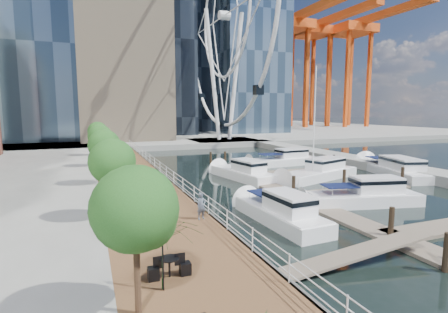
% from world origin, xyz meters
% --- Properties ---
extents(ground, '(520.00, 520.00, 0.00)m').
position_xyz_m(ground, '(0.00, 0.00, 0.00)').
color(ground, black).
rests_on(ground, ground).
extents(boardwalk, '(6.00, 60.00, 1.00)m').
position_xyz_m(boardwalk, '(-9.00, 15.00, 0.50)').
color(boardwalk, brown).
rests_on(boardwalk, ground).
extents(seawall, '(0.25, 60.00, 1.00)m').
position_xyz_m(seawall, '(-6.00, 15.00, 0.50)').
color(seawall, '#595954').
rests_on(seawall, ground).
extents(land_far, '(200.00, 114.00, 1.00)m').
position_xyz_m(land_far, '(0.00, 102.00, 0.50)').
color(land_far, gray).
rests_on(land_far, ground).
extents(breakwater, '(4.00, 60.00, 1.00)m').
position_xyz_m(breakwater, '(20.00, 20.00, 0.50)').
color(breakwater, gray).
rests_on(breakwater, ground).
extents(pier, '(14.00, 12.00, 1.00)m').
position_xyz_m(pier, '(14.00, 52.00, 0.50)').
color(pier, gray).
rests_on(pier, ground).
extents(railing, '(0.10, 60.00, 1.05)m').
position_xyz_m(railing, '(-6.10, 15.00, 1.52)').
color(railing, white).
rests_on(railing, boardwalk).
extents(floating_docks, '(16.00, 34.00, 2.60)m').
position_xyz_m(floating_docks, '(7.97, 9.98, 0.49)').
color(floating_docks, '#6D6051').
rests_on(floating_docks, ground).
extents(ferris_wheel, '(5.80, 45.60, 47.80)m').
position_xyz_m(ferris_wheel, '(14.00, 52.00, 25.92)').
color(ferris_wheel, white).
rests_on(ferris_wheel, ground).
extents(port_cranes, '(40.00, 52.00, 38.00)m').
position_xyz_m(port_cranes, '(67.67, 95.67, 20.00)').
color(port_cranes, '#D84C14').
rests_on(port_cranes, ground).
extents(street_trees, '(2.60, 42.60, 4.60)m').
position_xyz_m(street_trees, '(-11.40, 14.00, 4.29)').
color(street_trees, '#3F2B1C').
rests_on(street_trees, ground).
extents(cafe_tables, '(2.50, 13.70, 0.74)m').
position_xyz_m(cafe_tables, '(-10.40, -2.00, 1.37)').
color(cafe_tables, black).
rests_on(cafe_tables, ground).
extents(yacht_foreground, '(9.72, 4.53, 2.15)m').
position_xyz_m(yacht_foreground, '(6.65, 4.05, 0.00)').
color(yacht_foreground, white).
rests_on(yacht_foreground, ground).
extents(pedestrian_near, '(0.63, 0.49, 1.54)m').
position_xyz_m(pedestrian_near, '(-6.80, 2.18, 1.77)').
color(pedestrian_near, '#4C5565').
rests_on(pedestrian_near, boardwalk).
extents(pedestrian_mid, '(0.64, 0.82, 1.69)m').
position_xyz_m(pedestrian_mid, '(-8.49, 20.90, 1.85)').
color(pedestrian_mid, '#83645A').
rests_on(pedestrian_mid, boardwalk).
extents(pedestrian_far, '(1.13, 0.73, 1.79)m').
position_xyz_m(pedestrian_far, '(-8.12, 30.02, 1.90)').
color(pedestrian_far, '#30373C').
rests_on(pedestrian_far, boardwalk).
extents(moored_yachts, '(24.96, 33.60, 11.50)m').
position_xyz_m(moored_yachts, '(9.70, 12.51, 0.00)').
color(moored_yachts, white).
rests_on(moored_yachts, ground).
extents(cafe_seating, '(4.21, 14.92, 2.51)m').
position_xyz_m(cafe_seating, '(-10.32, -4.95, 2.21)').
color(cafe_seating, '#103C16').
rests_on(cafe_seating, ground).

